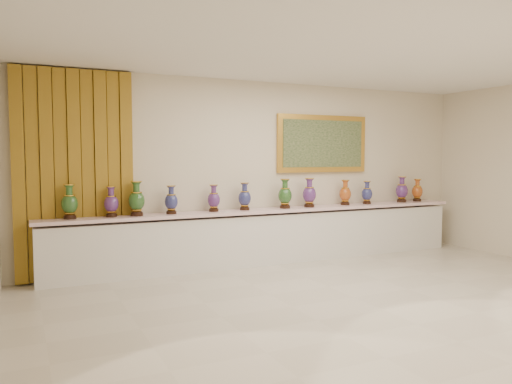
# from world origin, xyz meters

# --- Properties ---
(ground) EXTENTS (8.00, 8.00, 0.00)m
(ground) POSITION_xyz_m (0.00, 0.00, 0.00)
(ground) COLOR beige
(ground) RESTS_ON ground
(room) EXTENTS (8.00, 8.00, 8.00)m
(room) POSITION_xyz_m (-2.37, 2.44, 1.58)
(room) COLOR beige
(room) RESTS_ON ground
(counter) EXTENTS (7.28, 0.48, 0.90)m
(counter) POSITION_xyz_m (0.00, 2.27, 0.44)
(counter) COLOR white
(counter) RESTS_ON ground
(vase_0) EXTENTS (0.26, 0.26, 0.48)m
(vase_0) POSITION_xyz_m (-3.12, 2.26, 1.12)
(vase_0) COLOR black
(vase_0) RESTS_ON counter
(vase_1) EXTENTS (0.23, 0.23, 0.44)m
(vase_1) POSITION_xyz_m (-2.57, 2.25, 1.10)
(vase_1) COLOR black
(vase_1) RESTS_ON counter
(vase_2) EXTENTS (0.24, 0.24, 0.50)m
(vase_2) POSITION_xyz_m (-2.21, 2.23, 1.13)
(vase_2) COLOR black
(vase_2) RESTS_ON counter
(vase_3) EXTENTS (0.25, 0.25, 0.43)m
(vase_3) POSITION_xyz_m (-1.69, 2.25, 1.09)
(vase_3) COLOR black
(vase_3) RESTS_ON counter
(vase_4) EXTENTS (0.24, 0.24, 0.42)m
(vase_4) POSITION_xyz_m (-1.00, 2.29, 1.09)
(vase_4) COLOR black
(vase_4) RESTS_ON counter
(vase_5) EXTENTS (0.25, 0.25, 0.44)m
(vase_5) POSITION_xyz_m (-0.48, 2.27, 1.10)
(vase_5) COLOR black
(vase_5) RESTS_ON counter
(vase_6) EXTENTS (0.26, 0.26, 0.49)m
(vase_6) POSITION_xyz_m (0.23, 2.22, 1.12)
(vase_6) COLOR black
(vase_6) RESTS_ON counter
(vase_7) EXTENTS (0.29, 0.29, 0.49)m
(vase_7) POSITION_xyz_m (0.71, 2.22, 1.12)
(vase_7) COLOR black
(vase_7) RESTS_ON counter
(vase_8) EXTENTS (0.26, 0.26, 0.45)m
(vase_8) POSITION_xyz_m (1.48, 2.27, 1.10)
(vase_8) COLOR black
(vase_8) RESTS_ON counter
(vase_9) EXTENTS (0.20, 0.20, 0.42)m
(vase_9) POSITION_xyz_m (1.95, 2.26, 1.09)
(vase_9) COLOR black
(vase_9) RESTS_ON counter
(vase_10) EXTENTS (0.23, 0.23, 0.48)m
(vase_10) POSITION_xyz_m (2.77, 2.27, 1.12)
(vase_10) COLOR black
(vase_10) RESTS_ON counter
(vase_11) EXTENTS (0.22, 0.22, 0.43)m
(vase_11) POSITION_xyz_m (3.16, 2.28, 1.09)
(vase_11) COLOR black
(vase_11) RESTS_ON counter
(label_card) EXTENTS (0.10, 0.06, 0.00)m
(label_card) POSITION_xyz_m (-0.84, 2.13, 0.90)
(label_card) COLOR white
(label_card) RESTS_ON counter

